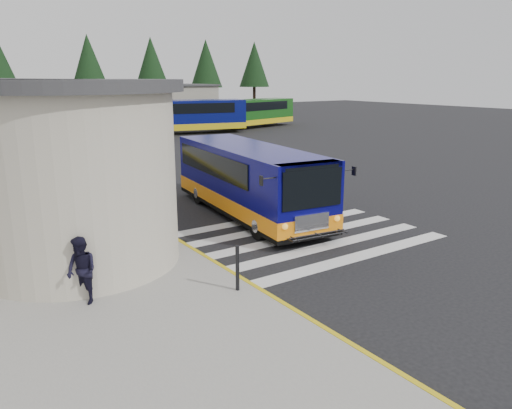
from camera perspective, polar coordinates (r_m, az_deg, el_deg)
ground at (r=17.08m, az=4.51°, el=-2.71°), size 140.00×140.00×0.00m
curb_strip at (r=18.50m, az=-13.30°, el=-1.47°), size 0.12×34.00×0.16m
crosswalk at (r=16.19m, az=4.89°, el=-3.67°), size 8.00×5.35×0.01m
depot_building at (r=57.15m, az=-17.92°, el=10.78°), size 26.40×8.40×4.20m
tree_line at (r=64.88m, az=-20.10°, el=15.09°), size 58.40×4.40×10.00m
transit_bus at (r=18.40m, az=-0.81°, el=2.51°), size 3.78×9.28×2.56m
pedestrian_a at (r=12.84m, az=-12.78°, el=-3.96°), size 0.47×0.68×1.79m
pedestrian_b at (r=11.62m, az=-19.31°, el=-7.15°), size 0.82×0.90×1.51m
bollard at (r=11.68m, az=-2.14°, el=-7.26°), size 0.09×0.09×1.10m
far_bus_a at (r=46.39m, az=-7.59°, el=10.12°), size 10.32×4.86×2.57m
far_bus_b at (r=51.84m, az=-0.07°, el=10.57°), size 9.71×4.91×2.41m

